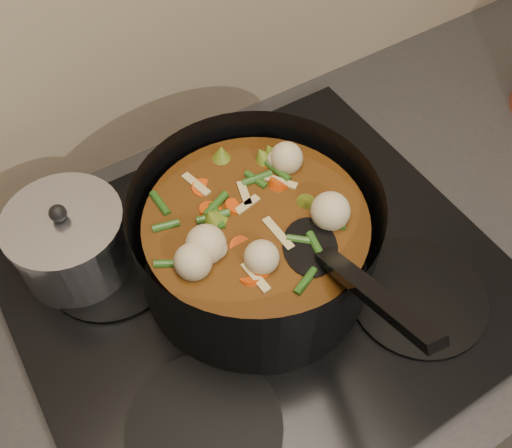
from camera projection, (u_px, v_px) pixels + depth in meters
counter at (260, 401)px, 1.14m from camera, size 2.64×0.64×0.91m
stovetop at (262, 284)px, 0.77m from camera, size 0.62×0.54×0.03m
stockpot at (256, 241)px, 0.72m from camera, size 0.38×0.45×0.22m
saucepan at (71, 242)px, 0.74m from camera, size 0.15×0.15×0.12m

